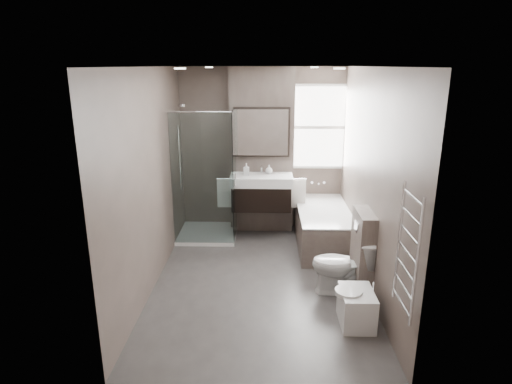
{
  "coord_description": "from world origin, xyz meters",
  "views": [
    {
      "loc": [
        0.06,
        -4.9,
        2.62
      ],
      "look_at": [
        -0.05,
        0.15,
        1.11
      ],
      "focal_mm": 30.0,
      "sensor_mm": 36.0,
      "label": 1
    }
  ],
  "objects_px": {
    "bathtub": "(323,225)",
    "bidet": "(356,307)",
    "toilet": "(342,265)",
    "vanity": "(261,192)"
  },
  "relations": [
    {
      "from": "bathtub",
      "to": "bidet",
      "type": "bearing_deg",
      "value": -87.5
    },
    {
      "from": "toilet",
      "to": "bidet",
      "type": "xyz_separation_m",
      "value": [
        0.04,
        -0.64,
        -0.16
      ]
    },
    {
      "from": "vanity",
      "to": "bathtub",
      "type": "height_order",
      "value": "vanity"
    },
    {
      "from": "bathtub",
      "to": "bidet",
      "type": "distance_m",
      "value": 2.05
    },
    {
      "from": "toilet",
      "to": "vanity",
      "type": "bearing_deg",
      "value": -142.97
    },
    {
      "from": "bathtub",
      "to": "bidet",
      "type": "xyz_separation_m",
      "value": [
        0.09,
        -2.05,
        -0.12
      ]
    },
    {
      "from": "vanity",
      "to": "bidet",
      "type": "relative_size",
      "value": 1.94
    },
    {
      "from": "vanity",
      "to": "bidet",
      "type": "distance_m",
      "value": 2.64
    },
    {
      "from": "bathtub",
      "to": "toilet",
      "type": "xyz_separation_m",
      "value": [
        0.05,
        -1.41,
        0.04
      ]
    },
    {
      "from": "bathtub",
      "to": "toilet",
      "type": "bearing_deg",
      "value": -88.17
    }
  ]
}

